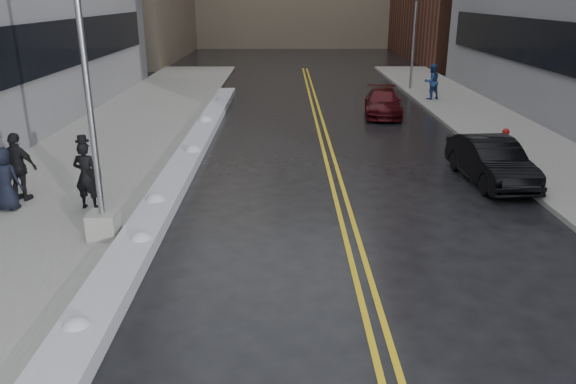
{
  "coord_description": "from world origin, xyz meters",
  "views": [
    {
      "loc": [
        0.9,
        -10.02,
        5.48
      ],
      "look_at": [
        0.97,
        1.85,
        1.3
      ],
      "focal_mm": 35.0,
      "sensor_mm": 36.0,
      "label": 1
    }
  ],
  "objects_px": {
    "pedestrian_d": "(18,167)",
    "car_black": "(491,161)",
    "car_maroon": "(383,103)",
    "lamppost": "(93,137)",
    "fire_hydrant": "(505,137)",
    "pedestrian_east": "(432,82)",
    "pedestrian_fedora": "(86,175)",
    "traffic_signal": "(414,33)",
    "pedestrian_c": "(5,179)"
  },
  "relations": [
    {
      "from": "car_black",
      "to": "car_maroon",
      "type": "relative_size",
      "value": 0.99
    },
    {
      "from": "pedestrian_c",
      "to": "car_black",
      "type": "bearing_deg",
      "value": -159.43
    },
    {
      "from": "pedestrian_d",
      "to": "pedestrian_fedora",
      "type": "bearing_deg",
      "value": 176.44
    },
    {
      "from": "pedestrian_east",
      "to": "car_black",
      "type": "bearing_deg",
      "value": 60.38
    },
    {
      "from": "pedestrian_fedora",
      "to": "pedestrian_d",
      "type": "distance_m",
      "value": 2.12
    },
    {
      "from": "car_black",
      "to": "car_maroon",
      "type": "bearing_deg",
      "value": 94.41
    },
    {
      "from": "pedestrian_fedora",
      "to": "pedestrian_east",
      "type": "relative_size",
      "value": 0.96
    },
    {
      "from": "lamppost",
      "to": "car_maroon",
      "type": "height_order",
      "value": "lamppost"
    },
    {
      "from": "car_maroon",
      "to": "pedestrian_d",
      "type": "bearing_deg",
      "value": -127.6
    },
    {
      "from": "pedestrian_fedora",
      "to": "pedestrian_d",
      "type": "bearing_deg",
      "value": -10.19
    },
    {
      "from": "traffic_signal",
      "to": "car_black",
      "type": "bearing_deg",
      "value": -94.14
    },
    {
      "from": "pedestrian_c",
      "to": "pedestrian_d",
      "type": "bearing_deg",
      "value": -85.33
    },
    {
      "from": "traffic_signal",
      "to": "pedestrian_fedora",
      "type": "relative_size",
      "value": 3.33
    },
    {
      "from": "pedestrian_fedora",
      "to": "pedestrian_east",
      "type": "bearing_deg",
      "value": -121.83
    },
    {
      "from": "pedestrian_d",
      "to": "car_black",
      "type": "xyz_separation_m",
      "value": [
        13.52,
        1.94,
        -0.41
      ]
    },
    {
      "from": "car_maroon",
      "to": "lamppost",
      "type": "bearing_deg",
      "value": -114.49
    },
    {
      "from": "pedestrian_east",
      "to": "pedestrian_c",
      "type": "bearing_deg",
      "value": 24.25
    },
    {
      "from": "traffic_signal",
      "to": "car_maroon",
      "type": "xyz_separation_m",
      "value": [
        -2.88,
        -7.32,
        -2.79
      ]
    },
    {
      "from": "pedestrian_east",
      "to": "car_black",
      "type": "xyz_separation_m",
      "value": [
        -1.57,
        -13.84,
        -0.41
      ]
    },
    {
      "from": "car_black",
      "to": "pedestrian_c",
      "type": "bearing_deg",
      "value": -173.56
    },
    {
      "from": "pedestrian_c",
      "to": "car_maroon",
      "type": "relative_size",
      "value": 0.4
    },
    {
      "from": "fire_hydrant",
      "to": "pedestrian_c",
      "type": "xyz_separation_m",
      "value": [
        -15.35,
        -6.19,
        0.44
      ]
    },
    {
      "from": "lamppost",
      "to": "pedestrian_fedora",
      "type": "height_order",
      "value": "lamppost"
    },
    {
      "from": "fire_hydrant",
      "to": "pedestrian_east",
      "type": "distance_m",
      "value": 10.31
    },
    {
      "from": "pedestrian_fedora",
      "to": "pedestrian_east",
      "type": "xyz_separation_m",
      "value": [
        13.06,
        16.4,
        0.04
      ]
    },
    {
      "from": "pedestrian_c",
      "to": "pedestrian_east",
      "type": "height_order",
      "value": "pedestrian_east"
    },
    {
      "from": "pedestrian_fedora",
      "to": "pedestrian_east",
      "type": "distance_m",
      "value": 20.96
    },
    {
      "from": "car_black",
      "to": "fire_hydrant",
      "type": "bearing_deg",
      "value": 58.97
    },
    {
      "from": "traffic_signal",
      "to": "car_maroon",
      "type": "relative_size",
      "value": 1.43
    },
    {
      "from": "pedestrian_east",
      "to": "car_maroon",
      "type": "bearing_deg",
      "value": 25.41
    },
    {
      "from": "lamppost",
      "to": "car_black",
      "type": "relative_size",
      "value": 1.84
    },
    {
      "from": "fire_hydrant",
      "to": "car_maroon",
      "type": "xyz_separation_m",
      "value": [
        -3.38,
        6.68,
        0.06
      ]
    },
    {
      "from": "traffic_signal",
      "to": "pedestrian_d",
      "type": "xyz_separation_m",
      "value": [
        -14.79,
        -19.49,
        -2.31
      ]
    },
    {
      "from": "fire_hydrant",
      "to": "car_black",
      "type": "xyz_separation_m",
      "value": [
        -1.77,
        -3.55,
        0.13
      ]
    },
    {
      "from": "pedestrian_east",
      "to": "car_black",
      "type": "relative_size",
      "value": 0.45
    },
    {
      "from": "traffic_signal",
      "to": "pedestrian_east",
      "type": "xyz_separation_m",
      "value": [
        0.3,
        -3.71,
        -2.31
      ]
    },
    {
      "from": "traffic_signal",
      "to": "pedestrian_d",
      "type": "height_order",
      "value": "traffic_signal"
    },
    {
      "from": "traffic_signal",
      "to": "pedestrian_fedora",
      "type": "xyz_separation_m",
      "value": [
        -12.76,
        -20.11,
        -2.35
      ]
    },
    {
      "from": "pedestrian_d",
      "to": "car_black",
      "type": "distance_m",
      "value": 13.67
    },
    {
      "from": "pedestrian_fedora",
      "to": "car_black",
      "type": "bearing_deg",
      "value": -160.77
    },
    {
      "from": "fire_hydrant",
      "to": "lamppost",
      "type": "bearing_deg",
      "value": -146.96
    },
    {
      "from": "pedestrian_c",
      "to": "lamppost",
      "type": "bearing_deg",
      "value": 158.92
    },
    {
      "from": "traffic_signal",
      "to": "pedestrian_fedora",
      "type": "height_order",
      "value": "traffic_signal"
    },
    {
      "from": "traffic_signal",
      "to": "car_maroon",
      "type": "bearing_deg",
      "value": -111.51
    },
    {
      "from": "pedestrian_east",
      "to": "car_maroon",
      "type": "xyz_separation_m",
      "value": [
        -3.18,
        -3.61,
        -0.48
      ]
    },
    {
      "from": "lamppost",
      "to": "pedestrian_fedora",
      "type": "distance_m",
      "value": 2.59
    },
    {
      "from": "fire_hydrant",
      "to": "traffic_signal",
      "type": "xyz_separation_m",
      "value": [
        -0.5,
        14.0,
        2.85
      ]
    },
    {
      "from": "car_black",
      "to": "car_maroon",
      "type": "height_order",
      "value": "car_black"
    },
    {
      "from": "traffic_signal",
      "to": "pedestrian_fedora",
      "type": "distance_m",
      "value": 23.93
    },
    {
      "from": "pedestrian_d",
      "to": "lamppost",
      "type": "bearing_deg",
      "value": 153.34
    }
  ]
}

